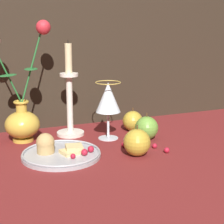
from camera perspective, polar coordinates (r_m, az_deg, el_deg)
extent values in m
plane|color=maroon|center=(1.08, -5.89, -6.03)|extent=(2.40, 2.40, 0.00)
cylinder|color=gold|center=(1.20, -13.37, -4.07)|extent=(0.06, 0.06, 0.01)
ellipsoid|color=gold|center=(1.19, -13.50, -1.89)|extent=(0.11, 0.11, 0.08)
cylinder|color=gold|center=(1.18, -13.63, 0.49)|extent=(0.03, 0.03, 0.04)
torus|color=gold|center=(1.17, -13.69, 1.49)|extent=(0.05, 0.05, 0.01)
cylinder|color=#23662D|center=(1.15, -15.82, 5.84)|extent=(0.08, 0.01, 0.19)
ellipsoid|color=#23662D|center=(1.15, -15.60, 5.39)|extent=(0.08, 0.08, 0.00)
cylinder|color=#23662D|center=(1.15, -12.10, 6.98)|extent=(0.08, 0.02, 0.22)
ellipsoid|color=#23662D|center=(1.15, -12.26, 6.42)|extent=(0.06, 0.08, 0.00)
sphere|color=red|center=(1.15, -10.43, 12.59)|extent=(0.04, 0.04, 0.04)
cylinder|color=#A3A3A8|center=(1.05, -7.73, -6.52)|extent=(0.22, 0.22, 0.01)
torus|color=#A3A3A8|center=(1.04, -7.74, -6.11)|extent=(0.21, 0.21, 0.01)
cylinder|color=tan|center=(1.05, -10.09, -5.34)|extent=(0.05, 0.05, 0.03)
sphere|color=tan|center=(1.05, -10.12, -4.56)|extent=(0.05, 0.05, 0.05)
cube|color=#DBBC7A|center=(1.04, -6.42, -6.05)|extent=(0.05, 0.05, 0.01)
cube|color=#DBBC7A|center=(1.04, -5.79, -5.35)|extent=(0.05, 0.05, 0.01)
sphere|color=#AD192D|center=(1.00, -5.97, -6.72)|extent=(0.01, 0.01, 0.01)
sphere|color=#AD192D|center=(1.02, -4.22, -6.14)|extent=(0.02, 0.02, 0.02)
sphere|color=#AD192D|center=(1.04, -3.25, -5.67)|extent=(0.02, 0.02, 0.02)
sphere|color=#AD192D|center=(1.06, -5.37, -5.36)|extent=(0.01, 0.01, 0.01)
cylinder|color=silver|center=(1.20, -0.58, -3.94)|extent=(0.06, 0.06, 0.00)
cylinder|color=silver|center=(1.18, -0.58, -1.93)|extent=(0.01, 0.01, 0.08)
cone|color=silver|center=(1.16, -0.59, 2.26)|extent=(0.08, 0.08, 0.09)
cone|color=maroon|center=(1.16, -0.59, 1.59)|extent=(0.07, 0.07, 0.06)
torus|color=gold|center=(1.15, -0.60, 4.52)|extent=(0.08, 0.08, 0.00)
cylinder|color=silver|center=(1.24, -6.34, -3.23)|extent=(0.09, 0.09, 0.01)
cylinder|color=silver|center=(1.22, -6.46, 1.14)|extent=(0.02, 0.02, 0.18)
cylinder|color=silver|center=(1.20, -6.59, 5.66)|extent=(0.06, 0.06, 0.01)
cylinder|color=beige|center=(1.19, -6.65, 8.11)|extent=(0.02, 0.02, 0.09)
cylinder|color=black|center=(1.19, -6.72, 10.59)|extent=(0.00, 0.00, 0.01)
sphere|color=#B2932D|center=(1.27, 3.18, -1.38)|extent=(0.07, 0.07, 0.07)
cylinder|color=#4C3319|center=(1.26, 3.20, 0.39)|extent=(0.00, 0.00, 0.01)
sphere|color=#B2932D|center=(1.04, 3.82, -4.65)|extent=(0.08, 0.08, 0.08)
cylinder|color=#4C3319|center=(1.02, 3.86, -2.32)|extent=(0.00, 0.00, 0.01)
sphere|color=#669938|center=(1.18, 5.29, -2.43)|extent=(0.07, 0.07, 0.07)
cylinder|color=#4C3319|center=(1.17, 5.33, -0.43)|extent=(0.00, 0.00, 0.01)
sphere|color=#AD192D|center=(1.08, 8.34, -5.77)|extent=(0.02, 0.02, 0.02)
sphere|color=#AD192D|center=(1.11, 6.51, -5.14)|extent=(0.01, 0.01, 0.01)
sphere|color=#AD192D|center=(1.11, 1.91, -5.01)|extent=(0.02, 0.02, 0.02)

